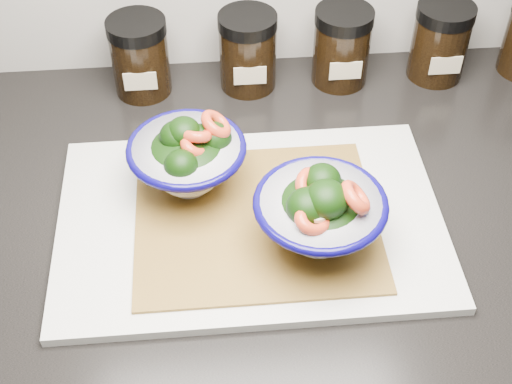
{
  "coord_description": "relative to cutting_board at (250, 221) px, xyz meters",
  "views": [
    {
      "loc": [
        -0.16,
        0.85,
        1.53
      ],
      "look_at": [
        -0.11,
        1.41,
        0.96
      ],
      "focal_mm": 50.0,
      "sensor_mm": 36.0,
      "label": 1
    }
  ],
  "objects": [
    {
      "name": "spice_jar_c",
      "position": [
        0.15,
        0.27,
        0.05
      ],
      "size": [
        0.08,
        0.08,
        0.11
      ],
      "color": "black",
      "rests_on": "countertop"
    },
    {
      "name": "bamboo_mat",
      "position": [
        0.01,
        -0.01,
        0.01
      ],
      "size": [
        0.28,
        0.24,
        0.0
      ],
      "primitive_type": "cube",
      "color": "olive",
      "rests_on": "cutting_board"
    },
    {
      "name": "countertop",
      "position": [
        0.12,
        0.03,
        -0.03
      ],
      "size": [
        3.5,
        0.6,
        0.04
      ],
      "primitive_type": "cube",
      "color": "black",
      "rests_on": "cabinet"
    },
    {
      "name": "bowl_left",
      "position": [
        -0.07,
        0.06,
        0.05
      ],
      "size": [
        0.14,
        0.14,
        0.1
      ],
      "rotation": [
        0.0,
        0.0,
        -0.02
      ],
      "color": "white",
      "rests_on": "bamboo_mat"
    },
    {
      "name": "spice_jar_b",
      "position": [
        0.02,
        0.27,
        0.05
      ],
      "size": [
        0.08,
        0.08,
        0.11
      ],
      "color": "black",
      "rests_on": "countertop"
    },
    {
      "name": "cutting_board",
      "position": [
        0.0,
        0.0,
        0.0
      ],
      "size": [
        0.45,
        0.3,
        0.01
      ],
      "primitive_type": "cube",
      "color": "silver",
      "rests_on": "countertop"
    },
    {
      "name": "spice_jar_a",
      "position": [
        -0.13,
        0.27,
        0.05
      ],
      "size": [
        0.08,
        0.08,
        0.11
      ],
      "color": "black",
      "rests_on": "countertop"
    },
    {
      "name": "spice_jar_d",
      "position": [
        0.29,
        0.27,
        0.05
      ],
      "size": [
        0.08,
        0.08,
        0.11
      ],
      "color": "black",
      "rests_on": "countertop"
    },
    {
      "name": "bowl_right",
      "position": [
        0.07,
        -0.05,
        0.06
      ],
      "size": [
        0.15,
        0.15,
        0.11
      ],
      "rotation": [
        0.0,
        0.0,
        -0.05
      ],
      "color": "white",
      "rests_on": "bamboo_mat"
    }
  ]
}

